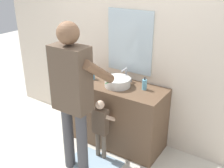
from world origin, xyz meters
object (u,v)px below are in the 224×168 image
object	(u,v)px
soap_bottle	(144,84)
adult_parent	(73,88)
child_toddler	(101,125)
toothbrush_cup	(92,76)

from	to	relation	value
soap_bottle	adult_parent	bearing A→B (deg)	-120.64
child_toddler	adult_parent	world-z (taller)	adult_parent
toothbrush_cup	soap_bottle	world-z (taller)	toothbrush_cup
toothbrush_cup	soap_bottle	distance (m)	0.75
soap_bottle	child_toddler	bearing A→B (deg)	-125.12
toothbrush_cup	child_toddler	bearing A→B (deg)	-43.88
adult_parent	toothbrush_cup	bearing A→B (deg)	111.19
soap_bottle	toothbrush_cup	bearing A→B (deg)	-173.80
toothbrush_cup	adult_parent	size ratio (longest dim) A/B	0.12
soap_bottle	child_toddler	xyz separation A→B (m)	(-0.33, -0.47, -0.44)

